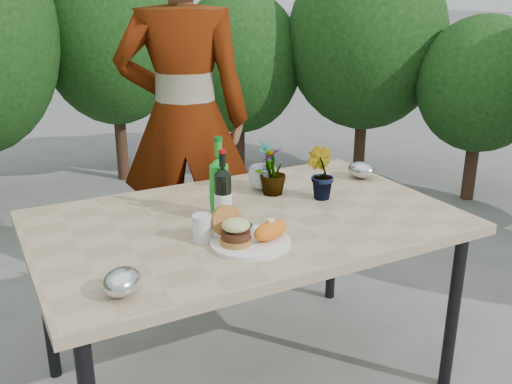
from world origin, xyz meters
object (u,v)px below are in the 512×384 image
patio_table (246,231)px  person (184,120)px  wine_bottle (223,195)px  dinner_plate (250,242)px

patio_table → person: (0.11, 0.92, 0.25)m
patio_table → wine_bottle: 0.18m
wine_bottle → person: (0.20, 0.90, 0.09)m
dinner_plate → person: (0.21, 1.14, 0.19)m
patio_table → wine_bottle: bearing=168.1°
dinner_plate → person: person is taller
dinner_plate → person: 1.17m
wine_bottle → person: 0.92m
patio_table → dinner_plate: dinner_plate is taller
dinner_plate → patio_table: bearing=66.3°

